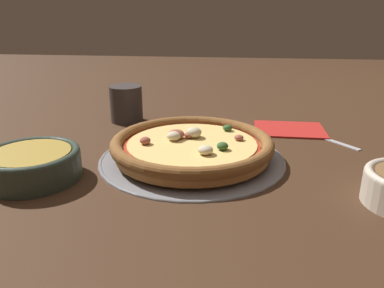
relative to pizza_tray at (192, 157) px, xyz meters
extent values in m
plane|color=#3D2616|center=(0.00, 0.00, 0.00)|extent=(3.00, 3.00, 0.00)
cylinder|color=gray|center=(0.00, 0.00, 0.00)|extent=(0.33, 0.33, 0.00)
torus|color=gray|center=(0.00, 0.00, 0.00)|extent=(0.34, 0.34, 0.01)
cylinder|color=#BC7F42|center=(0.00, 0.00, 0.01)|extent=(0.28, 0.28, 0.02)
torus|color=brown|center=(0.00, 0.00, 0.03)|extent=(0.29, 0.29, 0.02)
cylinder|color=#A32D19|center=(0.00, 0.00, 0.02)|extent=(0.24, 0.24, 0.00)
cylinder|color=#EAC670|center=(0.00, 0.00, 0.03)|extent=(0.23, 0.23, 0.00)
ellipsoid|color=beige|center=(0.00, 0.03, 0.04)|extent=(0.04, 0.04, 0.02)
ellipsoid|color=#2D5628|center=(0.06, 0.08, 0.03)|extent=(0.02, 0.02, 0.01)
ellipsoid|color=beige|center=(0.03, -0.05, 0.03)|extent=(0.04, 0.04, 0.01)
ellipsoid|color=#994C3D|center=(-0.08, -0.02, 0.03)|extent=(0.02, 0.02, 0.01)
ellipsoid|color=#994C3D|center=(-0.01, 0.02, 0.03)|extent=(0.03, 0.03, 0.01)
ellipsoid|color=beige|center=(-0.03, 0.01, 0.04)|extent=(0.04, 0.04, 0.02)
ellipsoid|color=#2D5628|center=(0.06, -0.03, 0.03)|extent=(0.03, 0.03, 0.01)
ellipsoid|color=#994C3D|center=(-0.03, 0.02, 0.04)|extent=(0.03, 0.03, 0.02)
ellipsoid|color=#994C3D|center=(0.08, 0.02, 0.03)|extent=(0.02, 0.02, 0.01)
cylinder|color=#334238|center=(-0.24, -0.11, 0.02)|extent=(0.15, 0.15, 0.04)
torus|color=#334238|center=(-0.24, -0.11, 0.04)|extent=(0.15, 0.15, 0.01)
cylinder|color=olive|center=(-0.24, -0.11, 0.04)|extent=(0.12, 0.12, 0.00)
cylinder|color=#383333|center=(-0.18, 0.22, 0.04)|extent=(0.08, 0.08, 0.09)
cube|color=#B2231E|center=(0.20, 0.19, 0.00)|extent=(0.15, 0.12, 0.01)
cube|color=#B7B7BC|center=(0.28, 0.13, 0.00)|extent=(0.09, 0.10, 0.00)
cube|color=#B7B7BC|center=(0.22, 0.19, 0.00)|extent=(0.05, 0.05, 0.00)
camera|label=1|loc=(0.07, -0.63, 0.25)|focal=35.00mm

